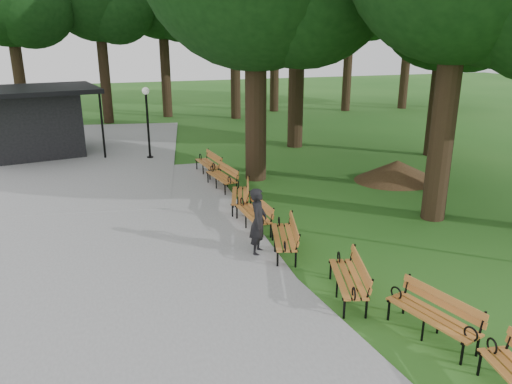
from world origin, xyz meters
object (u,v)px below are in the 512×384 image
object	(u,v)px
bench_4	(253,214)
lawn_tree_5	(446,4)
person	(258,222)
kiosk	(34,122)
lamp_post	(147,108)
bench_1	(432,316)
bench_5	(240,196)
bench_7	(208,164)
bench_6	(222,177)
bench_3	(284,237)
dirt_mound	(397,170)
bench_2	(348,279)

from	to	relation	value
bench_4	lawn_tree_5	size ratio (longest dim) A/B	0.20
person	kiosk	xyz separation A→B (m)	(-6.43, 13.32, 0.68)
lamp_post	bench_1	bearing A→B (deg)	-77.41
bench_1	bench_5	xyz separation A→B (m)	(-1.43, 7.85, 0.00)
bench_7	bench_6	bearing A→B (deg)	-4.94
bench_1	bench_6	bearing A→B (deg)	173.07
person	lawn_tree_5	distance (m)	14.59
bench_7	bench_3	bearing A→B (deg)	-4.84
lamp_post	dirt_mound	distance (m)	10.95
bench_7	lawn_tree_5	world-z (taller)	lawn_tree_5
kiosk	lamp_post	distance (m)	5.43
lamp_post	bench_2	bearing A→B (deg)	-78.97
dirt_mound	lamp_post	bearing A→B (deg)	143.69
bench_2	lawn_tree_5	size ratio (longest dim) A/B	0.20
bench_4	bench_7	xyz separation A→B (m)	(0.00, 5.98, 0.00)
person	bench_7	size ratio (longest dim) A/B	0.93
dirt_mound	lawn_tree_5	size ratio (longest dim) A/B	0.29
person	bench_5	xyz separation A→B (m)	(0.49, 3.40, -0.44)
bench_6	lamp_post	bearing A→B (deg)	-168.40
bench_2	bench_6	world-z (taller)	same
bench_5	bench_7	xyz separation A→B (m)	(-0.09, 4.26, 0.00)
lamp_post	dirt_mound	bearing A→B (deg)	-36.31
kiosk	dirt_mound	size ratio (longest dim) A/B	1.79
bench_2	lamp_post	bearing A→B (deg)	-152.23
lamp_post	bench_3	world-z (taller)	lamp_post
kiosk	lawn_tree_5	bearing A→B (deg)	-28.10
bench_3	bench_6	distance (m)	5.83
lamp_post	bench_6	bearing A→B (deg)	-69.73
bench_3	bench_7	distance (m)	7.83
bench_2	bench_6	bearing A→B (deg)	-158.58
kiosk	lawn_tree_5	world-z (taller)	lawn_tree_5
bench_4	bench_5	xyz separation A→B (m)	(0.10, 1.72, 0.00)
bench_1	bench_2	world-z (taller)	same
person	bench_6	size ratio (longest dim) A/B	0.93
kiosk	bench_1	bearing A→B (deg)	-75.23
lamp_post	bench_2	xyz separation A→B (m)	(2.68, -13.73, -1.85)
lamp_post	bench_7	world-z (taller)	lamp_post
bench_1	bench_6	size ratio (longest dim) A/B	1.00
person	bench_4	size ratio (longest dim) A/B	0.93
bench_1	bench_7	xyz separation A→B (m)	(-1.52, 12.11, 0.00)
dirt_mound	bench_1	distance (m)	10.51
bench_1	bench_6	xyz separation A→B (m)	(-1.47, 10.10, 0.00)
lamp_post	bench_6	world-z (taller)	lamp_post
kiosk	dirt_mound	xyz separation A→B (m)	(13.58, -8.65, -1.17)
bench_2	lawn_tree_5	distance (m)	15.60
bench_3	bench_2	bearing A→B (deg)	26.96
lawn_tree_5	dirt_mound	bearing A→B (deg)	-140.88
person	bench_4	xyz separation A→B (m)	(0.39, 1.68, -0.44)
dirt_mound	bench_2	bearing A→B (deg)	-129.33
kiosk	bench_1	distance (m)	19.66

